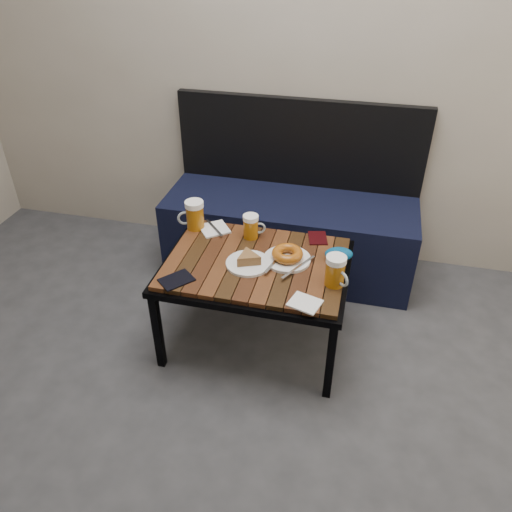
% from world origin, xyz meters
% --- Properties ---
extents(bench, '(1.40, 0.50, 0.95)m').
position_xyz_m(bench, '(0.02, 1.76, 0.27)').
color(bench, black).
rests_on(bench, ground).
extents(cafe_table, '(0.84, 0.62, 0.47)m').
position_xyz_m(cafe_table, '(-0.02, 1.10, 0.43)').
color(cafe_table, black).
rests_on(cafe_table, ground).
extents(beer_mug_left, '(0.14, 0.11, 0.15)m').
position_xyz_m(beer_mug_left, '(-0.39, 1.31, 0.55)').
color(beer_mug_left, '#9F5B0C').
rests_on(beer_mug_left, cafe_table).
extents(beer_mug_centre, '(0.11, 0.09, 0.12)m').
position_xyz_m(beer_mug_centre, '(-0.09, 1.29, 0.53)').
color(beer_mug_centre, '#9F5B0C').
rests_on(beer_mug_centre, cafe_table).
extents(beer_mug_right, '(0.12, 0.12, 0.14)m').
position_xyz_m(beer_mug_right, '(0.34, 1.01, 0.54)').
color(beer_mug_right, '#9F5B0C').
rests_on(beer_mug_right, cafe_table).
extents(plate_pie, '(0.20, 0.20, 0.06)m').
position_xyz_m(plate_pie, '(-0.05, 1.07, 0.49)').
color(plate_pie, white).
rests_on(plate_pie, cafe_table).
extents(plate_bagel, '(0.23, 0.27, 0.06)m').
position_xyz_m(plate_bagel, '(0.11, 1.14, 0.50)').
color(plate_bagel, white).
rests_on(plate_bagel, cafe_table).
extents(napkin_left, '(0.18, 0.18, 0.01)m').
position_xyz_m(napkin_left, '(-0.29, 1.32, 0.48)').
color(napkin_left, white).
rests_on(napkin_left, cafe_table).
extents(napkin_right, '(0.15, 0.13, 0.01)m').
position_xyz_m(napkin_right, '(0.24, 0.86, 0.48)').
color(napkin_right, white).
rests_on(napkin_right, cafe_table).
extents(passport_navy, '(0.16, 0.17, 0.01)m').
position_xyz_m(passport_navy, '(-0.32, 0.88, 0.48)').
color(passport_navy, black).
rests_on(passport_navy, cafe_table).
extents(passport_burgundy, '(0.11, 0.14, 0.01)m').
position_xyz_m(passport_burgundy, '(0.22, 1.35, 0.47)').
color(passport_burgundy, black).
rests_on(passport_burgundy, cafe_table).
extents(knit_pouch, '(0.14, 0.11, 0.06)m').
position_xyz_m(knit_pouch, '(0.34, 1.20, 0.50)').
color(knit_pouch, navy).
rests_on(knit_pouch, cafe_table).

